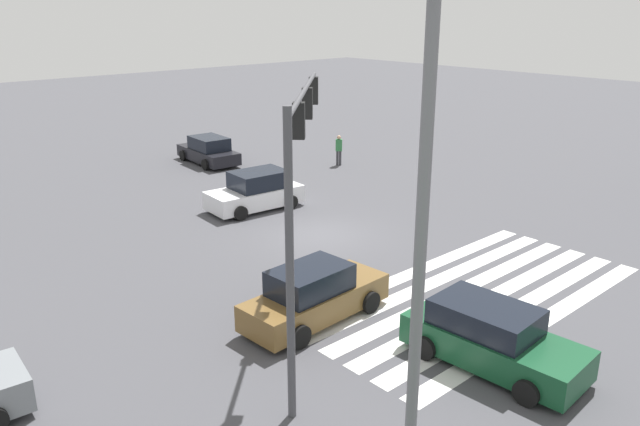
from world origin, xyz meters
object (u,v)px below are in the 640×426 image
(car_0, at_px, (256,191))
(street_light_pole_a, at_px, (419,276))
(car_3, at_px, (314,296))
(traffic_signal_mast, at_px, (301,160))
(car_1, at_px, (491,338))
(car_2, at_px, (209,151))
(pedestrian, at_px, (339,149))

(car_0, xyz_separation_m, street_light_pole_a, (-10.07, -17.34, 4.70))
(car_3, bearing_deg, traffic_signal_mast, -145.63)
(car_0, relative_size, car_1, 0.94)
(car_1, distance_m, car_3, 5.06)
(traffic_signal_mast, bearing_deg, car_2, 19.21)
(pedestrian, bearing_deg, street_light_pole_a, 5.68)
(car_1, bearing_deg, pedestrian, 143.45)
(car_2, relative_size, street_light_pole_a, 0.50)
(car_1, distance_m, street_light_pole_a, 8.82)
(traffic_signal_mast, height_order, pedestrian, traffic_signal_mast)
(traffic_signal_mast, distance_m, pedestrian, 20.64)
(street_light_pole_a, bearing_deg, car_0, 59.86)
(car_3, height_order, street_light_pole_a, street_light_pole_a)
(car_0, distance_m, car_2, 9.26)
(car_0, height_order, pedestrian, pedestrian)
(car_0, xyz_separation_m, car_3, (-5.00, -9.61, -0.03))
(car_1, relative_size, car_2, 1.00)
(traffic_signal_mast, xyz_separation_m, car_3, (1.32, 1.01, -4.40))
(car_0, distance_m, street_light_pole_a, 20.59)
(car_1, relative_size, street_light_pole_a, 0.50)
(pedestrian, relative_size, street_light_pole_a, 0.19)
(car_2, height_order, pedestrian, pedestrian)
(street_light_pole_a, bearing_deg, pedestrian, 48.40)
(traffic_signal_mast, distance_m, car_1, 6.55)
(car_2, height_order, car_3, car_3)
(traffic_signal_mast, relative_size, car_0, 1.58)
(car_3, bearing_deg, car_1, -72.95)
(car_1, xyz_separation_m, car_2, (6.30, 23.11, -0.04))
(car_1, height_order, car_3, car_3)
(traffic_signal_mast, bearing_deg, street_light_pole_a, -164.17)
(car_3, relative_size, pedestrian, 2.72)
(car_2, distance_m, car_3, 20.04)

